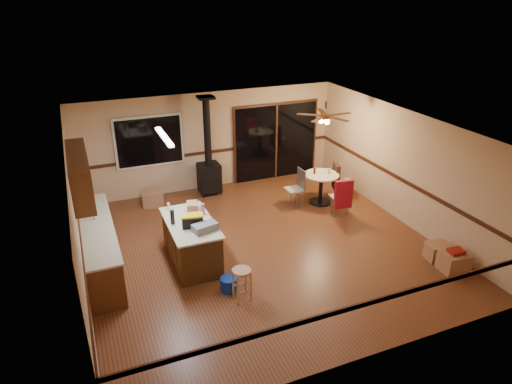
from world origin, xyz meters
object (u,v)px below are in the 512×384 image
chair_left (298,183)px  chair_near (343,194)px  toolbox_grey (205,227)px  toolbox_black (192,221)px  kitchen_island (191,242)px  blue_bucket (229,284)px  dining_table (321,183)px  box_under_window (153,198)px  wood_stove (209,168)px  bar_stool (242,284)px  box_corner_a (454,262)px  chair_right (337,176)px  box_corner_b (437,251)px

chair_left → chair_near: bearing=-55.6°
toolbox_grey → toolbox_black: 0.30m
kitchen_island → blue_bucket: (0.36, -1.17, -0.32)m
dining_table → box_under_window: 4.23m
chair_near → toolbox_black: bearing=-169.1°
blue_bucket → toolbox_grey: bearing=104.8°
chair_near → wood_stove: bearing=135.0°
bar_stool → box_corner_a: (4.10, -0.74, -0.10)m
dining_table → chair_right: size_ratio=1.24×
wood_stove → toolbox_black: (-1.30, -3.24, 0.28)m
toolbox_black → box_corner_b: 4.94m
dining_table → chair_near: (0.08, -0.88, 0.07)m
dining_table → box_corner_b: size_ratio=2.04×
dining_table → chair_left: 0.61m
toolbox_grey → bar_stool: 1.29m
chair_right → toolbox_grey: bearing=-154.2°
kitchen_island → chair_right: chair_right is taller
chair_left → box_corner_a: chair_left is taller
bar_stool → toolbox_black: bearing=111.0°
bar_stool → chair_right: 4.83m
chair_right → box_corner_a: size_ratio=1.36×
toolbox_grey → bar_stool: (0.33, -1.05, -0.67)m
chair_near → box_under_window: chair_near is taller
kitchen_island → blue_bucket: kitchen_island is taller
box_under_window → box_corner_a: 7.03m
chair_near → chair_right: bearing=65.6°
dining_table → chair_near: chair_near is taller
toolbox_black → bar_stool: (0.50, -1.30, -0.71)m
toolbox_black → chair_right: (4.26, 1.72, -0.41)m
chair_left → box_corner_a: bearing=-68.7°
toolbox_grey → box_under_window: size_ratio=0.90×
chair_near → chair_right: (0.45, 0.99, 0.00)m
box_corner_a → box_corner_b: bearing=90.0°
kitchen_island → box_under_window: 2.90m
box_under_window → box_corner_b: bearing=-44.0°
toolbox_black → blue_bucket: bearing=-69.5°
toolbox_black → chair_right: bearing=22.1°
blue_bucket → box_under_window: (-0.59, 4.04, 0.08)m
kitchen_island → chair_right: 4.53m
toolbox_grey → chair_left: toolbox_grey is taller
wood_stove → toolbox_black: bearing=-111.9°
kitchen_island → box_corner_a: size_ratio=3.27×
bar_stool → chair_right: (3.76, 3.02, 0.30)m
box_corner_b → toolbox_black: bearing=160.9°
toolbox_grey → chair_left: (2.96, 1.96, -0.38)m
toolbox_grey → box_corner_b: (4.43, -1.35, -0.80)m
blue_bucket → chair_right: size_ratio=0.44×
chair_left → chair_near: (0.67, -0.98, 0.01)m
kitchen_island → chair_left: 3.49m
toolbox_black → box_under_window: (-0.23, 3.07, -0.80)m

